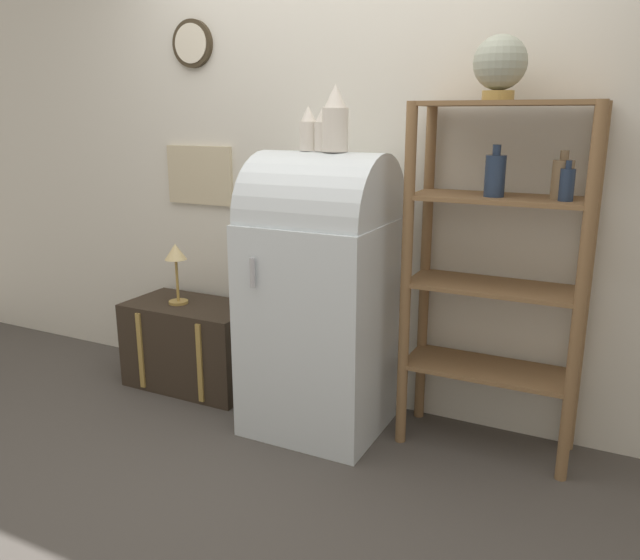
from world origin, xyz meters
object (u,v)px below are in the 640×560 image
(globe, at_px, (500,65))
(vase_center, at_px, (323,130))
(vase_right, at_px, (335,121))
(refrigerator, at_px, (322,288))
(suitcase_trunk, at_px, (193,345))
(desk_lamp, at_px, (176,259))
(vase_left, at_px, (308,130))

(globe, xyz_separation_m, vase_center, (-0.77, -0.09, -0.27))
(globe, height_order, vase_center, globe)
(globe, distance_m, vase_right, 0.74)
(refrigerator, xyz_separation_m, globe, (0.77, 0.10, 1.02))
(vase_center, bearing_deg, refrigerator, -75.23)
(suitcase_trunk, bearing_deg, desk_lamp, -163.47)
(desk_lamp, bearing_deg, suitcase_trunk, 16.53)
(vase_center, xyz_separation_m, desk_lamp, (-0.94, 0.04, -0.72))
(suitcase_trunk, relative_size, vase_center, 3.69)
(vase_left, bearing_deg, vase_center, 0.10)
(suitcase_trunk, xyz_separation_m, globe, (1.64, 0.02, 1.49))
(vase_right, xyz_separation_m, desk_lamp, (-1.02, 0.07, -0.76))
(suitcase_trunk, xyz_separation_m, vase_right, (0.95, -0.09, 1.27))
(vase_right, height_order, desk_lamp, vase_right)
(vase_left, xyz_separation_m, desk_lamp, (-0.87, 0.04, -0.72))
(refrigerator, bearing_deg, desk_lamp, 176.58)
(globe, height_order, vase_right, globe)
(vase_left, xyz_separation_m, vase_center, (0.08, 0.00, -0.00))
(refrigerator, distance_m, globe, 1.28)
(vase_left, bearing_deg, suitcase_trunk, 175.30)
(suitcase_trunk, distance_m, desk_lamp, 0.52)
(refrigerator, distance_m, vase_center, 0.76)
(globe, relative_size, vase_center, 1.28)
(vase_right, bearing_deg, desk_lamp, 176.33)
(suitcase_trunk, xyz_separation_m, vase_left, (0.80, -0.07, 1.23))
(refrigerator, distance_m, vase_right, 0.80)
(vase_center, height_order, desk_lamp, vase_center)
(globe, xyz_separation_m, vase_right, (-0.70, -0.11, -0.22))
(refrigerator, relative_size, suitcase_trunk, 1.83)
(refrigerator, height_order, desk_lamp, refrigerator)
(suitcase_trunk, relative_size, desk_lamp, 2.16)
(vase_center, distance_m, desk_lamp, 1.19)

